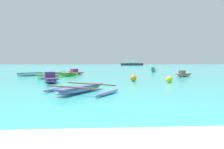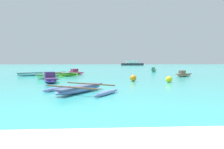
% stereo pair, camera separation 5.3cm
% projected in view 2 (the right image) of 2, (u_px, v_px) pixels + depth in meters
% --- Properties ---
extents(moored_boat_0, '(3.37, 4.44, 0.41)m').
position_uv_depth(moored_boat_0, '(64.00, 74.00, 21.49)').
color(moored_boat_0, '#54B127').
rests_on(moored_boat_0, ground_plane).
extents(moored_boat_1, '(3.93, 3.59, 0.40)m').
position_uv_depth(moored_boat_1, '(81.00, 89.00, 10.04)').
color(moored_boat_1, '#7C8BCD').
rests_on(moored_boat_1, ground_plane).
extents(moored_boat_2, '(1.54, 2.30, 0.71)m').
position_uv_depth(moored_boat_2, '(154.00, 70.00, 30.55)').
color(moored_boat_2, '#45CD9C').
rests_on(moored_boat_2, ground_plane).
extents(moored_boat_3, '(2.86, 2.22, 0.40)m').
position_uv_depth(moored_boat_3, '(30.00, 74.00, 21.86)').
color(moored_boat_3, '#98DEE5').
rests_on(moored_boat_3, ground_plane).
extents(moored_boat_4, '(1.67, 2.52, 0.79)m').
position_uv_depth(moored_boat_4, '(50.00, 79.00, 14.85)').
color(moored_boat_4, '#6F3CA3').
rests_on(moored_boat_4, ground_plane).
extents(moored_boat_5, '(2.29, 1.75, 0.66)m').
position_uv_depth(moored_boat_5, '(184.00, 74.00, 20.82)').
color(moored_boat_5, tan).
rests_on(moored_boat_5, ground_plane).
extents(moored_boat_6, '(2.34, 1.09, 0.46)m').
position_uv_depth(moored_boat_6, '(48.00, 76.00, 17.58)').
color(moored_boat_6, '#8CE792').
rests_on(moored_boat_6, ground_plane).
extents(moored_boat_7, '(2.48, 3.91, 0.66)m').
position_uv_depth(moored_boat_7, '(76.00, 72.00, 24.90)').
color(moored_boat_7, '#D53982').
rests_on(moored_boat_7, ground_plane).
extents(mooring_buoy_1, '(0.48, 0.48, 0.48)m').
position_uv_depth(mooring_buoy_1, '(169.00, 79.00, 14.89)').
color(mooring_buoy_1, yellow).
rests_on(mooring_buoy_1, ground_plane).
extents(mooring_buoy_2, '(0.51, 0.51, 0.51)m').
position_uv_depth(mooring_buoy_2, '(133.00, 78.00, 15.72)').
color(mooring_buoy_2, orange).
rests_on(mooring_buoy_2, ground_plane).
extents(distant_ferry, '(9.52, 2.10, 2.10)m').
position_uv_depth(distant_ferry, '(132.00, 63.00, 85.56)').
color(distant_ferry, '#2D333D').
rests_on(distant_ferry, ground_plane).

